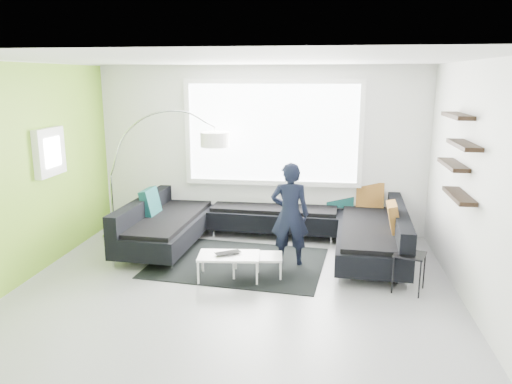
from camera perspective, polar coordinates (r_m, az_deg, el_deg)
ground at (r=6.40m, az=-2.40°, el=-11.04°), size 5.50×5.50×0.00m
room_shell at (r=6.09m, az=-1.87°, el=5.48°), size 5.54×5.04×2.82m
sectional_sofa at (r=7.67m, az=1.26°, el=-3.78°), size 4.22×2.74×0.88m
rug at (r=7.23m, az=-2.11°, el=-8.07°), size 2.57×1.98×0.01m
coffee_table at (r=6.70m, az=-1.45°, el=-8.36°), size 1.08×0.70×0.34m
arc_lamp at (r=8.40m, az=-16.29°, el=1.84°), size 1.94×0.46×2.11m
side_table at (r=6.54m, az=17.04°, el=-8.78°), size 0.45×0.45×0.49m
person at (r=6.99m, az=3.89°, el=-2.56°), size 0.54×0.36×1.47m
laptop at (r=6.56m, az=-3.07°, el=-7.14°), size 0.54×0.53×0.03m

